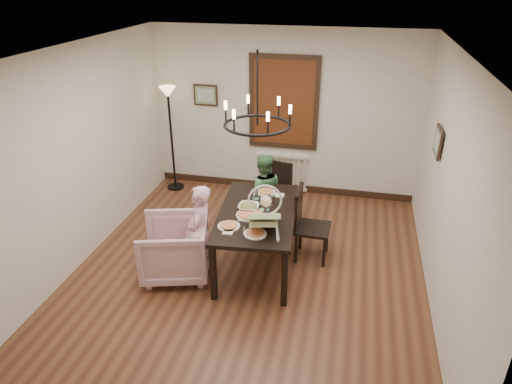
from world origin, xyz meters
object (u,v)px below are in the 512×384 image
at_px(armchair, 174,248).
at_px(elderly_woman, 201,240).
at_px(baby_bouncer, 264,214).
at_px(chair_far, 274,194).
at_px(seated_man, 263,199).
at_px(dining_table, 257,217).
at_px(chair_right, 313,225).
at_px(drinking_glass, 266,209).
at_px(floor_lamp, 172,141).

xyz_separation_m(armchair, elderly_woman, (0.34, 0.05, 0.14)).
height_order(armchair, baby_bouncer, baby_bouncer).
xyz_separation_m(chair_far, seated_man, (-0.12, -0.26, 0.03)).
relative_size(chair_far, baby_bouncer, 1.64).
bearing_deg(baby_bouncer, dining_table, 99.68).
distance_m(chair_right, seated_man, 1.01).
height_order(dining_table, baby_bouncer, baby_bouncer).
distance_m(armchair, baby_bouncer, 1.30).
relative_size(elderly_woman, drinking_glass, 7.40).
xyz_separation_m(dining_table, elderly_woman, (-0.64, -0.39, -0.19)).
bearing_deg(seated_man, chair_right, 127.17).
xyz_separation_m(seated_man, baby_bouncer, (0.29, -1.30, 0.48)).
bearing_deg(elderly_woman, baby_bouncer, 85.51).
xyz_separation_m(seated_man, drinking_glass, (0.24, -0.94, 0.36)).
xyz_separation_m(elderly_woman, baby_bouncer, (0.81, -0.00, 0.47)).
xyz_separation_m(dining_table, floor_lamp, (-1.97, 2.00, 0.19)).
bearing_deg(elderly_woman, chair_far, 153.14).
distance_m(armchair, seated_man, 1.61).
bearing_deg(chair_far, drinking_glass, -70.65).
distance_m(chair_right, baby_bouncer, 1.00).
distance_m(chair_far, seated_man, 0.29).
relative_size(dining_table, baby_bouncer, 3.06).
bearing_deg(armchair, floor_lamp, -173.88).
xyz_separation_m(chair_right, armchair, (-1.68, -0.76, -0.13)).
bearing_deg(chair_right, elderly_woman, 119.33).
height_order(dining_table, armchair, dining_table).
xyz_separation_m(dining_table, baby_bouncer, (0.17, -0.39, 0.28)).
relative_size(seated_man, baby_bouncer, 1.74).
xyz_separation_m(armchair, drinking_glass, (1.11, 0.41, 0.48)).
distance_m(baby_bouncer, floor_lamp, 3.21).
bearing_deg(drinking_glass, armchair, -159.70).
distance_m(dining_table, elderly_woman, 0.78).
height_order(chair_right, drinking_glass, chair_right).
bearing_deg(chair_far, chair_right, -37.46).
bearing_deg(drinking_glass, floor_lamp, 135.91).
distance_m(elderly_woman, floor_lamp, 2.76).
bearing_deg(floor_lamp, elderly_woman, -60.94).
distance_m(chair_far, armchair, 1.89).
bearing_deg(dining_table, elderly_woman, -153.80).
bearing_deg(elderly_woman, seated_man, 153.72).
bearing_deg(drinking_glass, chair_right, 31.41).
xyz_separation_m(chair_right, seated_man, (-0.81, 0.59, -0.01)).
xyz_separation_m(chair_right, floor_lamp, (-2.66, 1.68, 0.38)).
xyz_separation_m(chair_far, chair_right, (0.69, -0.85, 0.04)).
bearing_deg(floor_lamp, armchair, -68.05).
distance_m(seated_man, drinking_glass, 1.04).
height_order(seated_man, baby_bouncer, baby_bouncer).
bearing_deg(armchair, elderly_woman, 82.52).
bearing_deg(seated_man, baby_bouncer, 85.66).
relative_size(armchair, elderly_woman, 0.81).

